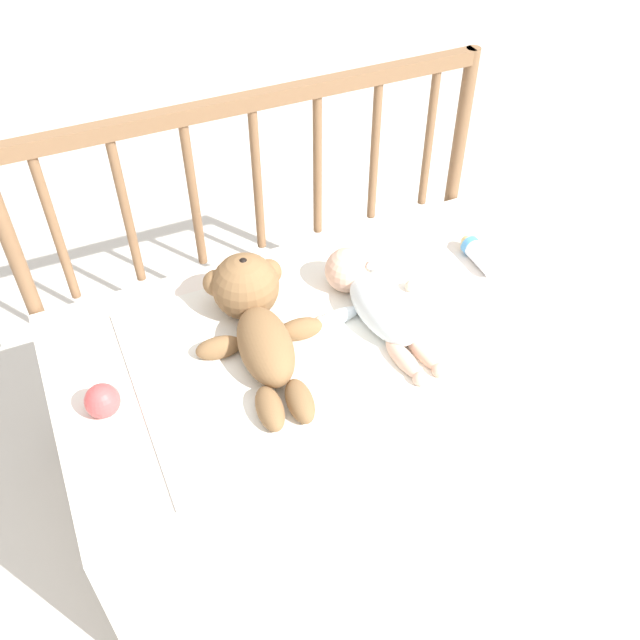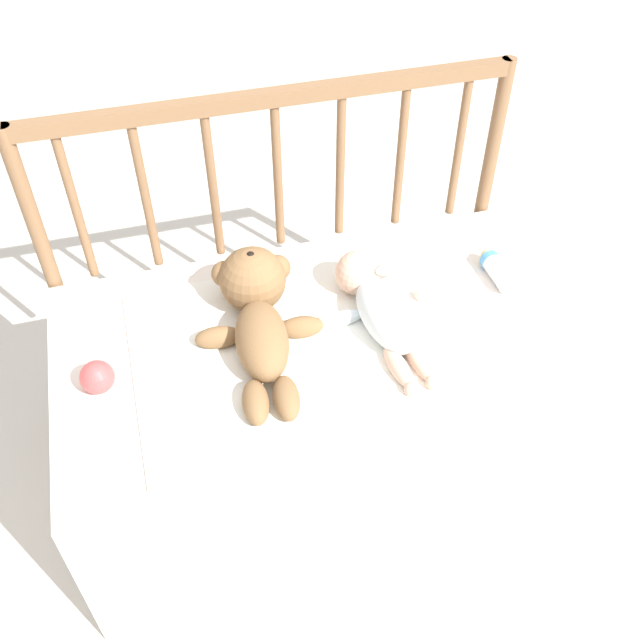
% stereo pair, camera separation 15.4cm
% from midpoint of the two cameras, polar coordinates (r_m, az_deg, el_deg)
% --- Properties ---
extents(ground_plane, '(12.00, 12.00, 0.00)m').
position_cam_midpoint_polar(ground_plane, '(1.95, -2.39, -11.13)').
color(ground_plane, silver).
extents(crib_mattress, '(1.17, 0.67, 0.47)m').
position_cam_midpoint_polar(crib_mattress, '(1.76, -2.61, -6.82)').
color(crib_mattress, white).
rests_on(crib_mattress, ground_plane).
extents(crib_rail, '(1.17, 0.04, 0.88)m').
position_cam_midpoint_polar(crib_rail, '(1.76, -7.49, 9.51)').
color(crib_rail, brown).
rests_on(crib_rail, ground_plane).
extents(blanket, '(0.82, 0.55, 0.01)m').
position_cam_midpoint_polar(blanket, '(1.57, -2.52, -1.99)').
color(blanket, white).
rests_on(blanket, crib_mattress).
extents(teddy_bear, '(0.29, 0.45, 0.16)m').
position_cam_midpoint_polar(teddy_bear, '(1.56, -8.01, 0.17)').
color(teddy_bear, olive).
rests_on(teddy_bear, crib_mattress).
extents(baby, '(0.29, 0.41, 0.11)m').
position_cam_midpoint_polar(baby, '(1.60, 1.54, 1.40)').
color(baby, white).
rests_on(baby, crib_mattress).
extents(toy_ball, '(0.07, 0.07, 0.07)m').
position_cam_midpoint_polar(toy_ball, '(1.51, -19.87, -6.25)').
color(toy_ball, '#DB4C4C').
rests_on(toy_ball, crib_mattress).
extents(baby_bottle, '(0.05, 0.13, 0.05)m').
position_cam_midpoint_polar(baby_bottle, '(1.79, 10.18, 5.13)').
color(baby_bottle, white).
rests_on(baby_bottle, crib_mattress).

